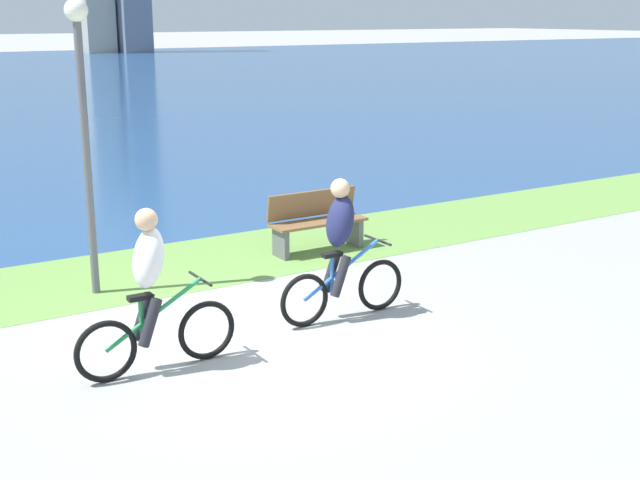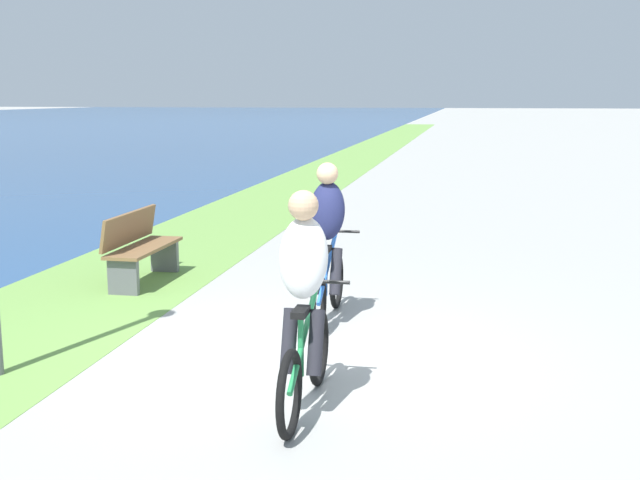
% 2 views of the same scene
% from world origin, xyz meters
% --- Properties ---
extents(ground_plane, '(300.00, 300.00, 0.00)m').
position_xyz_m(ground_plane, '(0.00, 0.00, 0.00)').
color(ground_plane, '#9E9E99').
extents(grass_strip_bayside, '(120.00, 2.42, 0.01)m').
position_xyz_m(grass_strip_bayside, '(0.00, 2.88, 0.00)').
color(grass_strip_bayside, '#6B9947').
rests_on(grass_strip_bayside, ground).
extents(cyclist_lead, '(1.68, 0.52, 1.66)m').
position_xyz_m(cyclist_lead, '(1.05, -0.12, 0.83)').
color(cyclist_lead, black).
rests_on(cyclist_lead, ground).
extents(cyclist_trailing, '(1.68, 0.52, 1.67)m').
position_xyz_m(cyclist_trailing, '(-1.34, -0.38, 0.83)').
color(cyclist_trailing, black).
rests_on(cyclist_trailing, ground).
extents(bench_near_path, '(1.50, 0.47, 0.90)m').
position_xyz_m(bench_near_path, '(2.36, 2.52, 0.45)').
color(bench_near_path, brown).
rests_on(bench_near_path, ground).
extents(lamppost_tall, '(0.28, 0.28, 3.63)m').
position_xyz_m(lamppost_tall, '(-1.07, 2.33, 2.40)').
color(lamppost_tall, '#595960').
rests_on(lamppost_tall, ground).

